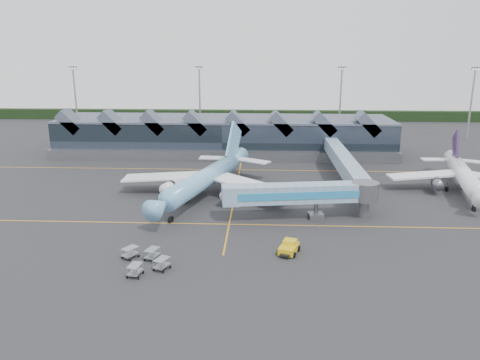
{
  "coord_description": "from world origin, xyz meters",
  "views": [
    {
      "loc": [
        5.14,
        -79.34,
        27.43
      ],
      "look_at": [
        1.35,
        1.07,
        5.0
      ],
      "focal_mm": 35.0,
      "sensor_mm": 36.0,
      "label": 1
    }
  ],
  "objects_px": {
    "pushback_tug": "(289,248)",
    "fuel_truck": "(178,187)",
    "jet_bridge": "(310,194)",
    "main_airliner": "(207,177)",
    "regional_jet": "(463,175)"
  },
  "relations": [
    {
      "from": "jet_bridge",
      "to": "pushback_tug",
      "type": "bearing_deg",
      "value": -115.09
    },
    {
      "from": "main_airliner",
      "to": "pushback_tug",
      "type": "relative_size",
      "value": 9.07
    },
    {
      "from": "main_airliner",
      "to": "fuel_truck",
      "type": "distance_m",
      "value": 5.87
    },
    {
      "from": "jet_bridge",
      "to": "pushback_tug",
      "type": "height_order",
      "value": "jet_bridge"
    },
    {
      "from": "main_airliner",
      "to": "regional_jet",
      "type": "height_order",
      "value": "main_airliner"
    },
    {
      "from": "main_airliner",
      "to": "pushback_tug",
      "type": "xyz_separation_m",
      "value": [
        14.44,
        -25.5,
        -3.04
      ]
    },
    {
      "from": "pushback_tug",
      "to": "fuel_truck",
      "type": "bearing_deg",
      "value": 147.28
    },
    {
      "from": "fuel_truck",
      "to": "pushback_tug",
      "type": "xyz_separation_m",
      "value": [
        19.97,
        -25.33,
        -1.08
      ]
    },
    {
      "from": "regional_jet",
      "to": "jet_bridge",
      "type": "height_order",
      "value": "regional_jet"
    },
    {
      "from": "jet_bridge",
      "to": "main_airliner",
      "type": "bearing_deg",
      "value": 139.94
    },
    {
      "from": "main_airliner",
      "to": "jet_bridge",
      "type": "relative_size",
      "value": 1.51
    },
    {
      "from": "jet_bridge",
      "to": "fuel_truck",
      "type": "relative_size",
      "value": 2.64
    },
    {
      "from": "regional_jet",
      "to": "pushback_tug",
      "type": "height_order",
      "value": "regional_jet"
    },
    {
      "from": "regional_jet",
      "to": "jet_bridge",
      "type": "bearing_deg",
      "value": -139.7
    },
    {
      "from": "regional_jet",
      "to": "fuel_truck",
      "type": "xyz_separation_m",
      "value": [
        -56.15,
        -5.71,
        -1.62
      ]
    }
  ]
}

